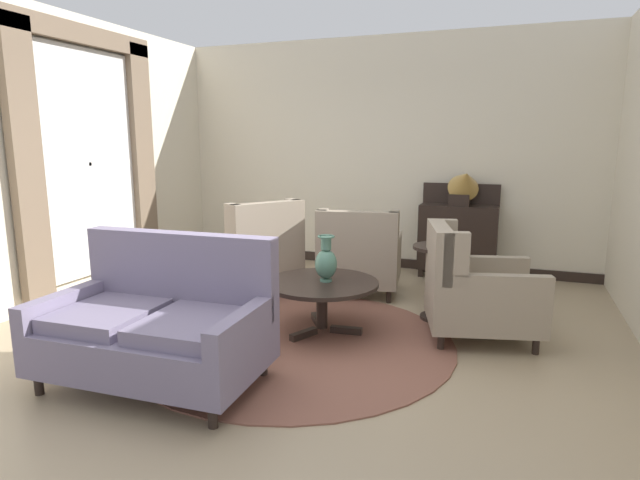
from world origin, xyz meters
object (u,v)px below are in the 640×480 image
object	(u,v)px
porcelain_vase	(326,262)
gramophone	(464,184)
settee	(158,326)
side_table	(439,276)
armchair_beside_settee	(258,255)
armchair_back_corner	(473,291)
armchair_near_window	(360,257)
coffee_table	(322,289)
sideboard	(458,236)

from	to	relation	value
porcelain_vase	gramophone	distance (m)	2.52
settee	side_table	size ratio (longest dim) A/B	2.16
armchair_beside_settee	armchair_back_corner	size ratio (longest dim) A/B	1.06
armchair_near_window	armchair_back_corner	world-z (taller)	armchair_back_corner
armchair_near_window	armchair_beside_settee	bearing A→B (deg)	12.91
side_table	gramophone	xyz separation A→B (m)	(0.05, 1.60, 0.74)
settee	gramophone	distance (m)	4.04
coffee_table	side_table	distance (m)	1.15
coffee_table	settee	size ratio (longest dim) A/B	0.64
settee	sideboard	bearing A→B (deg)	63.67
armchair_near_window	armchair_back_corner	distance (m)	1.57
settee	gramophone	size ratio (longest dim) A/B	2.81
armchair_near_window	settee	bearing A→B (deg)	65.61
armchair_back_corner	gramophone	xyz separation A→B (m)	(-0.28, 1.97, 0.75)
coffee_table	armchair_beside_settee	xyz separation A→B (m)	(-1.05, 0.85, 0.05)
armchair_near_window	sideboard	size ratio (longest dim) A/B	0.84
side_table	sideboard	size ratio (longest dim) A/B	0.62
porcelain_vase	armchair_back_corner	world-z (taller)	armchair_back_corner
armchair_back_corner	side_table	distance (m)	0.50
porcelain_vase	settee	bearing A→B (deg)	-120.78
coffee_table	gramophone	size ratio (longest dim) A/B	1.80
side_table	sideboard	world-z (taller)	sideboard
armchair_beside_settee	gramophone	distance (m)	2.58
settee	sideboard	xyz separation A→B (m)	(1.66, 3.67, 0.11)
coffee_table	side_table	bearing A→B (deg)	37.28
porcelain_vase	gramophone	world-z (taller)	gramophone
armchair_beside_settee	sideboard	world-z (taller)	sideboard
armchair_beside_settee	sideboard	xyz separation A→B (m)	(1.96, 1.54, 0.07)
settee	armchair_beside_settee	size ratio (longest dim) A/B	1.38
sideboard	settee	bearing A→B (deg)	-114.26
porcelain_vase	armchair_beside_settee	distance (m)	1.38
settee	side_table	world-z (taller)	settee
armchair_beside_settee	armchair_back_corner	world-z (taller)	armchair_beside_settee
porcelain_vase	settee	world-z (taller)	settee
gramophone	armchair_near_window	bearing A→B (deg)	-133.24
armchair_near_window	porcelain_vase	bearing A→B (deg)	83.87
coffee_table	porcelain_vase	world-z (taller)	porcelain_vase
sideboard	gramophone	bearing A→B (deg)	-61.39
armchair_near_window	side_table	size ratio (longest dim) A/B	1.34
armchair_near_window	gramophone	bearing A→B (deg)	-141.66
coffee_table	side_table	world-z (taller)	side_table
armchair_back_corner	gramophone	bearing A→B (deg)	-5.99
side_table	gramophone	world-z (taller)	gramophone
side_table	gramophone	size ratio (longest dim) A/B	1.30
porcelain_vase	sideboard	xyz separation A→B (m)	(0.88, 2.37, -0.13)
settee	armchair_near_window	world-z (taller)	settee
coffee_table	armchair_near_window	world-z (taller)	armchair_near_window
settee	armchair_back_corner	size ratio (longest dim) A/B	1.46
porcelain_vase	armchair_near_window	size ratio (longest dim) A/B	0.42
coffee_table	armchair_back_corner	xyz separation A→B (m)	(1.25, 0.32, 0.02)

